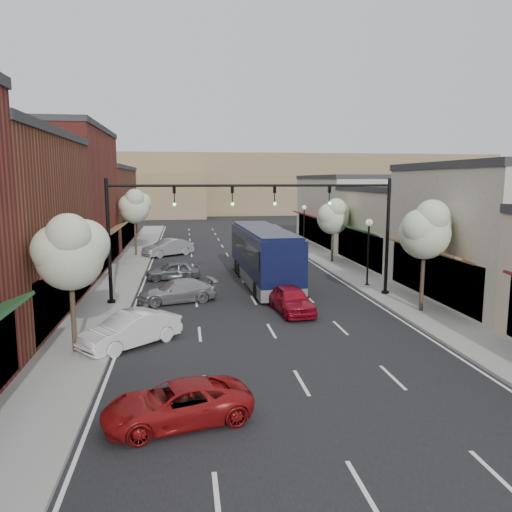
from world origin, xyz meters
name	(u,v)px	position (x,y,z in m)	size (l,w,h in m)	color
ground	(280,345)	(0.00, 0.00, 0.00)	(160.00, 160.00, 0.00)	black
sidewalk_left	(126,270)	(-8.40, 18.50, 0.07)	(2.80, 73.00, 0.15)	gray
sidewalk_right	(338,265)	(8.40, 18.50, 0.07)	(2.80, 73.00, 0.15)	gray
curb_left	(144,270)	(-7.00, 18.50, 0.07)	(0.25, 73.00, 0.17)	gray
curb_right	(322,266)	(7.00, 18.50, 0.07)	(0.25, 73.00, 0.17)	gray
bldg_left_midfar	(46,200)	(-14.24, 20.00, 5.40)	(10.14, 14.10, 10.90)	maroon
bldg_left_far	(87,206)	(-14.22, 36.00, 4.16)	(10.14, 18.10, 8.40)	brown
bldg_right_midnear	(498,233)	(13.72, 6.00, 3.91)	(9.14, 12.10, 7.90)	beige
bldg_right_midfar	(405,227)	(13.70, 18.00, 3.17)	(9.14, 12.10, 6.40)	#C4B59C
bldg_right_far	(349,210)	(13.71, 32.00, 3.66)	(9.14, 16.10, 7.40)	beige
hill_far	(202,184)	(0.00, 90.00, 6.00)	(120.00, 30.00, 12.00)	#7A6647
hill_near	(70,195)	(-25.00, 78.00, 4.00)	(50.00, 20.00, 8.00)	#7A6647
signal_mast_right	(349,220)	(5.62, 8.00, 4.62)	(8.22, 0.46, 7.00)	black
signal_mast_left	(152,222)	(-5.62, 8.00, 4.62)	(8.22, 0.46, 7.00)	black
tree_right_near	(426,229)	(8.35, 3.94, 4.45)	(2.85, 2.65, 5.95)	#47382B
tree_right_far	(334,216)	(8.35, 19.94, 3.99)	(2.85, 2.65, 5.43)	#47382B
tree_left_near	(71,250)	(-8.25, -0.06, 4.22)	(2.85, 2.65, 5.69)	#47382B
tree_left_far	(135,206)	(-8.25, 25.94, 4.60)	(2.85, 2.65, 6.13)	#47382B
lamp_post_near	(368,241)	(7.80, 10.50, 3.01)	(0.44, 0.44, 4.44)	black
lamp_post_far	(304,220)	(7.80, 28.00, 3.01)	(0.44, 0.44, 4.44)	black
coach_bus	(263,255)	(1.30, 12.61, 1.95)	(3.11, 12.35, 3.75)	black
red_hatchback	(291,300)	(1.58, 5.01, 0.71)	(1.68, 4.19, 1.43)	maroon
parked_car_a	(177,404)	(-4.20, -6.30, 0.59)	(1.96, 4.26, 1.18)	maroon
parked_car_b	(131,330)	(-6.20, 0.76, 0.72)	(1.52, 4.37, 1.44)	silver
parked_car_c	(177,291)	(-4.39, 8.17, 0.65)	(1.82, 4.49, 1.30)	gray
parked_car_d	(173,271)	(-4.74, 14.80, 0.64)	(1.51, 3.75, 1.28)	#4F5256
parked_car_e	(168,248)	(-5.41, 25.92, 0.78)	(1.64, 4.71, 1.55)	#AAAAAF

